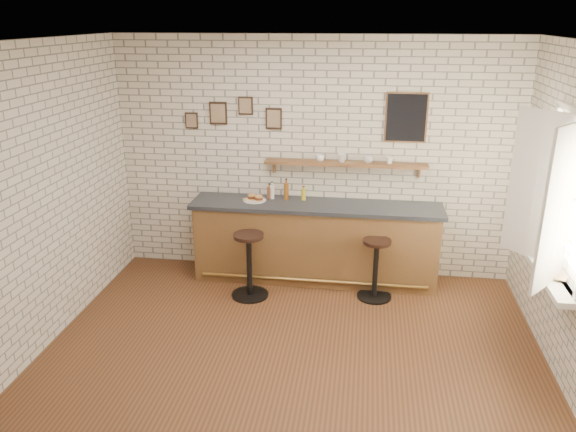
% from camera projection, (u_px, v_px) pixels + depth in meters
% --- Properties ---
extents(ground, '(5.00, 5.00, 0.00)m').
position_uv_depth(ground, '(292.00, 351.00, 5.67)').
color(ground, brown).
rests_on(ground, ground).
extents(bar_counter, '(3.10, 0.65, 1.01)m').
position_uv_depth(bar_counter, '(315.00, 242.00, 7.07)').
color(bar_counter, brown).
rests_on(bar_counter, ground).
extents(sandwich_plate, '(0.28, 0.28, 0.01)m').
position_uv_depth(sandwich_plate, '(255.00, 200.00, 7.02)').
color(sandwich_plate, white).
rests_on(sandwich_plate, bar_counter).
extents(ciabatta_sandwich, '(0.22, 0.15, 0.07)m').
position_uv_depth(ciabatta_sandwich, '(255.00, 197.00, 7.01)').
color(ciabatta_sandwich, tan).
rests_on(ciabatta_sandwich, sandwich_plate).
extents(potato_chips, '(0.25, 0.18, 0.00)m').
position_uv_depth(potato_chips, '(253.00, 200.00, 7.02)').
color(potato_chips, gold).
rests_on(potato_chips, sandwich_plate).
extents(bitters_bottle_brown, '(0.06, 0.06, 0.20)m').
position_uv_depth(bitters_bottle_brown, '(269.00, 192.00, 7.08)').
color(bitters_bottle_brown, brown).
rests_on(bitters_bottle_brown, bar_counter).
extents(bitters_bottle_white, '(0.06, 0.06, 0.22)m').
position_uv_depth(bitters_bottle_white, '(272.00, 192.00, 7.07)').
color(bitters_bottle_white, silver).
rests_on(bitters_bottle_white, bar_counter).
extents(bitters_bottle_amber, '(0.07, 0.07, 0.27)m').
position_uv_depth(bitters_bottle_amber, '(286.00, 191.00, 7.04)').
color(bitters_bottle_amber, '#8F4D17').
rests_on(bitters_bottle_amber, bar_counter).
extents(condiment_bottle_yellow, '(0.06, 0.06, 0.18)m').
position_uv_depth(condiment_bottle_yellow, '(303.00, 194.00, 7.02)').
color(condiment_bottle_yellow, gold).
rests_on(condiment_bottle_yellow, bar_counter).
extents(bar_stool_left, '(0.47, 0.47, 0.80)m').
position_uv_depth(bar_stool_left, '(249.00, 263.00, 6.65)').
color(bar_stool_left, black).
rests_on(bar_stool_left, ground).
extents(bar_stool_right, '(0.41, 0.41, 0.74)m').
position_uv_depth(bar_stool_right, '(376.00, 267.00, 6.62)').
color(bar_stool_right, black).
rests_on(bar_stool_right, ground).
extents(wall_shelf, '(2.00, 0.18, 0.18)m').
position_uv_depth(wall_shelf, '(345.00, 164.00, 6.89)').
color(wall_shelf, brown).
rests_on(wall_shelf, ground).
extents(shelf_cup_a, '(0.15, 0.15, 0.09)m').
position_uv_depth(shelf_cup_a, '(320.00, 158.00, 6.91)').
color(shelf_cup_a, white).
rests_on(shelf_cup_a, wall_shelf).
extents(shelf_cup_b, '(0.16, 0.16, 0.10)m').
position_uv_depth(shelf_cup_b, '(342.00, 158.00, 6.87)').
color(shelf_cup_b, white).
rests_on(shelf_cup_b, wall_shelf).
extents(shelf_cup_c, '(0.14, 0.14, 0.09)m').
position_uv_depth(shelf_cup_c, '(368.00, 159.00, 6.83)').
color(shelf_cup_c, white).
rests_on(shelf_cup_c, wall_shelf).
extents(shelf_cup_d, '(0.13, 0.13, 0.09)m').
position_uv_depth(shelf_cup_d, '(390.00, 160.00, 6.79)').
color(shelf_cup_d, white).
rests_on(shelf_cup_d, wall_shelf).
extents(back_wall_decor, '(2.96, 0.02, 0.56)m').
position_uv_depth(back_wall_decor, '(333.00, 116.00, 6.79)').
color(back_wall_decor, black).
rests_on(back_wall_decor, ground).
extents(window_sill, '(0.20, 1.35, 0.06)m').
position_uv_depth(window_sill, '(547.00, 272.00, 5.33)').
color(window_sill, white).
rests_on(window_sill, ground).
extents(casement_window, '(0.40, 1.30, 1.56)m').
position_uv_depth(casement_window, '(555.00, 197.00, 5.08)').
color(casement_window, white).
rests_on(casement_window, ground).
extents(book_lower, '(0.23, 0.25, 0.02)m').
position_uv_depth(book_lower, '(549.00, 275.00, 5.18)').
color(book_lower, tan).
rests_on(book_lower, window_sill).
extents(book_upper, '(0.25, 0.27, 0.02)m').
position_uv_depth(book_upper, '(550.00, 273.00, 5.18)').
color(book_upper, tan).
rests_on(book_upper, book_lower).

